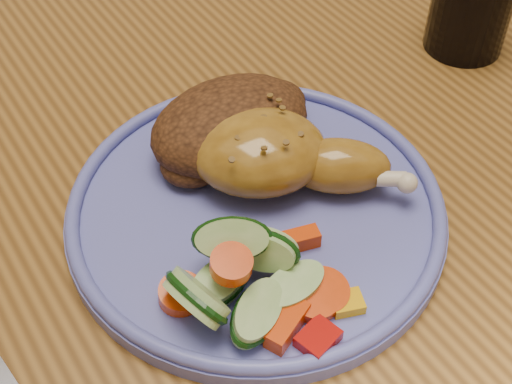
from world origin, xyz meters
TOP-DOWN VIEW (x-y plane):
  - dining_table at (0.00, 0.00)m, footprint 0.90×1.40m
  - chair_far at (0.00, 0.63)m, footprint 0.42×0.42m
  - plate at (-0.06, -0.13)m, footprint 0.27×0.27m
  - plate_rim at (-0.06, -0.13)m, footprint 0.26×0.26m
  - chicken_leg at (-0.03, -0.12)m, footprint 0.15×0.14m
  - rice_pilaf at (-0.04, -0.07)m, footprint 0.13×0.09m
  - vegetable_pile at (-0.10, -0.19)m, footprint 0.12×0.11m
  - drinking_glass at (0.21, -0.06)m, footprint 0.07×0.07m

SIDE VIEW (x-z plane):
  - chair_far at x=0.00m, z-range 0.04..0.95m
  - dining_table at x=0.00m, z-range 0.29..1.04m
  - plate at x=-0.06m, z-range 0.75..0.76m
  - plate_rim at x=-0.06m, z-range 0.76..0.77m
  - vegetable_pile at x=-0.10m, z-range 0.75..0.81m
  - rice_pilaf at x=-0.04m, z-range 0.76..0.81m
  - chicken_leg at x=-0.03m, z-range 0.76..0.81m
  - drinking_glass at x=0.21m, z-range 0.75..0.84m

